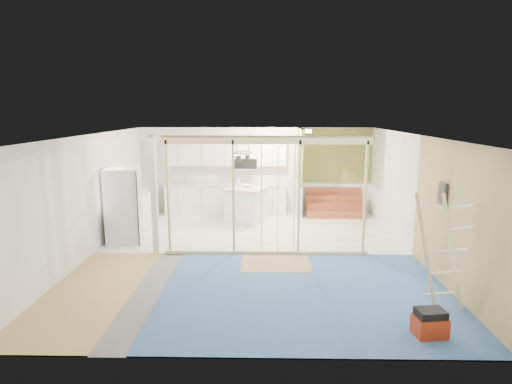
{
  "coord_description": "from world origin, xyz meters",
  "views": [
    {
      "loc": [
        0.26,
        -8.93,
        3.11
      ],
      "look_at": [
        0.07,
        0.6,
        1.28
      ],
      "focal_mm": 30.0,
      "sensor_mm": 36.0,
      "label": 1
    }
  ],
  "objects_px": {
    "fridge": "(124,206)",
    "island": "(246,205)",
    "toolbox": "(430,324)",
    "ladder": "(442,252)"
  },
  "relations": [
    {
      "from": "island",
      "to": "toolbox",
      "type": "xyz_separation_m",
      "value": [
        2.81,
        -6.1,
        -0.31
      ]
    },
    {
      "from": "island",
      "to": "ladder",
      "type": "relative_size",
      "value": 0.71
    },
    {
      "from": "fridge",
      "to": "ladder",
      "type": "distance_m",
      "value": 6.93
    },
    {
      "from": "fridge",
      "to": "island",
      "type": "xyz_separation_m",
      "value": [
        2.8,
        1.89,
        -0.39
      ]
    },
    {
      "from": "island",
      "to": "fridge",
      "type": "bearing_deg",
      "value": -125.01
    },
    {
      "from": "fridge",
      "to": "island",
      "type": "height_order",
      "value": "fridge"
    },
    {
      "from": "fridge",
      "to": "toolbox",
      "type": "bearing_deg",
      "value": -46.43
    },
    {
      "from": "ladder",
      "to": "toolbox",
      "type": "bearing_deg",
      "value": -101.76
    },
    {
      "from": "fridge",
      "to": "island",
      "type": "distance_m",
      "value": 3.4
    },
    {
      "from": "fridge",
      "to": "toolbox",
      "type": "distance_m",
      "value": 7.05
    }
  ]
}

